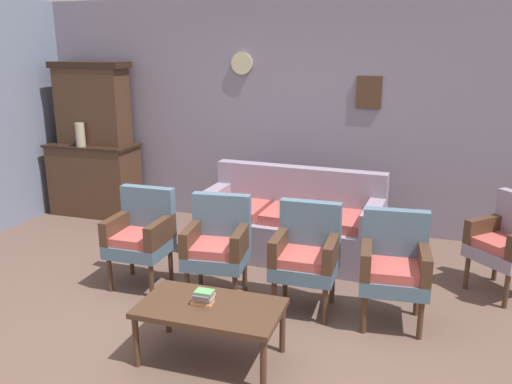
% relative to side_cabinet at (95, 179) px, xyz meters
% --- Properties ---
extents(ground_plane, '(7.68, 7.68, 0.00)m').
position_rel_side_cabinet_xyz_m(ground_plane, '(2.54, -2.25, -0.47)').
color(ground_plane, brown).
extents(wall_back_with_decor, '(6.40, 0.09, 2.70)m').
position_rel_side_cabinet_xyz_m(wall_back_with_decor, '(2.54, 0.38, 0.89)').
color(wall_back_with_decor, gray).
rests_on(wall_back_with_decor, ground).
extents(side_cabinet, '(1.16, 0.55, 0.93)m').
position_rel_side_cabinet_xyz_m(side_cabinet, '(0.00, 0.00, 0.00)').
color(side_cabinet, '#472D1E').
rests_on(side_cabinet, ground).
extents(cabinet_upper_hutch, '(0.99, 0.38, 1.03)m').
position_rel_side_cabinet_xyz_m(cabinet_upper_hutch, '(0.00, 0.08, 0.98)').
color(cabinet_upper_hutch, '#472D1E').
rests_on(cabinet_upper_hutch, side_cabinet).
extents(vase_on_cabinet, '(0.11, 0.11, 0.30)m').
position_rel_side_cabinet_xyz_m(vase_on_cabinet, '(-0.03, -0.18, 0.61)').
color(vase_on_cabinet, tan).
rests_on(vase_on_cabinet, side_cabinet).
extents(floral_couch, '(1.91, 0.90, 0.90)m').
position_rel_side_cabinet_xyz_m(floral_couch, '(2.80, -0.61, -0.14)').
color(floral_couch, gray).
rests_on(floral_couch, ground).
extents(armchair_row_middle, '(0.52, 0.49, 0.90)m').
position_rel_side_cabinet_xyz_m(armchair_row_middle, '(1.66, -1.72, 0.03)').
color(armchair_row_middle, slate).
rests_on(armchair_row_middle, ground).
extents(armchair_by_doorway, '(0.57, 0.54, 0.90)m').
position_rel_side_cabinet_xyz_m(armchair_by_doorway, '(2.41, -1.73, 0.03)').
color(armchair_by_doorway, slate).
rests_on(armchair_by_doorway, ground).
extents(armchair_near_cabinet, '(0.53, 0.50, 0.90)m').
position_rel_side_cabinet_xyz_m(armchair_near_cabinet, '(3.20, -1.71, 0.03)').
color(armchair_near_cabinet, slate).
rests_on(armchair_near_cabinet, ground).
extents(armchair_near_couch_end, '(0.56, 0.53, 0.90)m').
position_rel_side_cabinet_xyz_m(armchair_near_couch_end, '(3.91, -1.73, 0.03)').
color(armchair_near_couch_end, slate).
rests_on(armchair_near_couch_end, ground).
extents(wingback_chair_by_fireplace, '(0.71, 0.71, 0.90)m').
position_rel_side_cabinet_xyz_m(wingback_chair_by_fireplace, '(4.85, -0.90, 0.03)').
color(wingback_chair_by_fireplace, gray).
rests_on(wingback_chair_by_fireplace, ground).
extents(coffee_table, '(1.00, 0.56, 0.42)m').
position_rel_side_cabinet_xyz_m(coffee_table, '(2.73, -2.67, -0.09)').
color(coffee_table, '#472D1E').
rests_on(coffee_table, ground).
extents(book_stack_on_table, '(0.15, 0.13, 0.10)m').
position_rel_side_cabinet_xyz_m(book_stack_on_table, '(2.68, -2.66, 0.00)').
color(book_stack_on_table, '#E9945D').
rests_on(book_stack_on_table, coffee_table).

